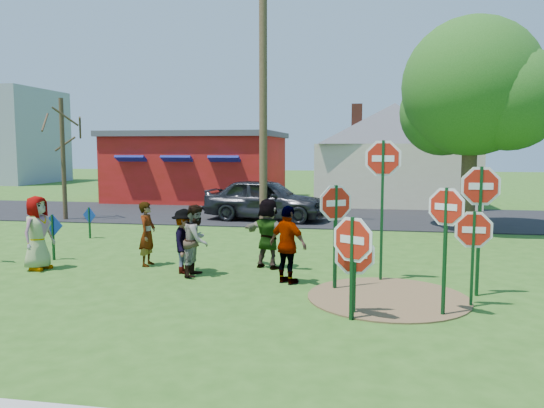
{
  "coord_description": "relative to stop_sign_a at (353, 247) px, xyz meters",
  "views": [
    {
      "loc": [
        4.02,
        -11.55,
        2.97
      ],
      "look_at": [
        1.67,
        1.72,
        1.56
      ],
      "focal_mm": 35.0,
      "sensor_mm": 36.0,
      "label": 1
    }
  ],
  "objects": [
    {
      "name": "cream_house",
      "position": [
        1.68,
        20.47,
        1.63
      ],
      "size": [
        9.4,
        9.4,
        6.5
      ],
      "color": "beige",
      "rests_on": "ground"
    },
    {
      "name": "person_c",
      "position": [
        -3.67,
        2.63,
        -0.45
      ],
      "size": [
        0.65,
        0.82,
        1.67
      ],
      "primitive_type": "imported",
      "rotation": [
        0.0,
        0.0,
        1.55
      ],
      "color": "brown",
      "rests_on": "ground"
    },
    {
      "name": "person_f",
      "position": [
        -2.16,
        3.71,
        -0.42
      ],
      "size": [
        1.69,
        1.14,
        1.75
      ],
      "primitive_type": "imported",
      "rotation": [
        0.0,
        0.0,
        2.72
      ],
      "color": "#1D502C",
      "rests_on": "ground"
    },
    {
      "name": "person_e",
      "position": [
        -1.45,
        2.27,
        -0.42
      ],
      "size": [
        1.08,
        0.91,
        1.73
      ],
      "primitive_type": "imported",
      "rotation": [
        0.0,
        0.0,
        2.56
      ],
      "color": "#522E58",
      "rests_on": "ground"
    },
    {
      "name": "stop_sign_c",
      "position": [
        1.6,
        0.5,
        0.41
      ],
      "size": [
        0.78,
        0.52,
        2.42
      ],
      "rotation": [
        0.0,
        0.0,
        -0.58
      ],
      "color": "#103C1A",
      "rests_on": "ground"
    },
    {
      "name": "person_b",
      "position": [
        -5.23,
        3.43,
        -0.47
      ],
      "size": [
        0.41,
        0.61,
        1.63
      ],
      "primitive_type": "imported",
      "rotation": [
        0.0,
        0.0,
        1.61
      ],
      "color": "#237F78",
      "rests_on": "ground"
    },
    {
      "name": "stop_sign_a",
      "position": [
        0.0,
        0.0,
        0.0
      ],
      "size": [
        0.93,
        0.57,
        1.95
      ],
      "rotation": [
        0.0,
        0.0,
        -0.54
      ],
      "color": "#103C1A",
      "rests_on": "ground"
    },
    {
      "name": "blue_diamond_c",
      "position": [
        -7.98,
        3.63,
        -0.52
      ],
      "size": [
        0.61,
        0.06,
        1.24
      ],
      "rotation": [
        0.0,
        0.0,
        -0.08
      ],
      "color": "#103C1A",
      "rests_on": "ground"
    },
    {
      "name": "red_building",
      "position": [
        -9.32,
        20.47,
        0.67
      ],
      "size": [
        9.4,
        7.69,
        3.9
      ],
      "color": "maroon",
      "rests_on": "ground"
    },
    {
      "name": "suv",
      "position": [
        -3.84,
        12.19,
        -0.39
      ],
      "size": [
        5.25,
        2.64,
        1.72
      ],
      "primitive_type": "imported",
      "rotation": [
        0.0,
        0.0,
        1.44
      ],
      "color": "#2E2E33",
      "rests_on": "road"
    },
    {
      "name": "leafy_tree",
      "position": [
        3.93,
        10.72,
        3.57
      ],
      "size": [
        5.31,
        4.85,
        7.55
      ],
      "color": "#382819",
      "rests_on": "ground"
    },
    {
      "name": "person_d",
      "position": [
        -4.04,
        2.83,
        -0.52
      ],
      "size": [
        0.73,
        1.08,
        1.54
      ],
      "primitive_type": "imported",
      "rotation": [
        0.0,
        0.0,
        1.74
      ],
      "color": "#39383D",
      "rests_on": "ground"
    },
    {
      "name": "stop_sign_f",
      "position": [
        2.19,
        1.16,
        0.06
      ],
      "size": [
        0.94,
        0.07,
        1.94
      ],
      "rotation": [
        0.0,
        0.0,
        -0.05
      ],
      "color": "#103C1A",
      "rests_on": "ground"
    },
    {
      "name": "dirt_patch",
      "position": [
        0.68,
        1.47,
        -1.28
      ],
      "size": [
        3.2,
        3.2,
        0.03
      ],
      "primitive_type": "cylinder",
      "color": "brown",
      "rests_on": "ground"
    },
    {
      "name": "bare_tree_west",
      "position": [
        -12.1,
        10.97,
        1.95
      ],
      "size": [
        1.8,
        1.8,
        5.02
      ],
      "color": "#382819",
      "rests_on": "ground"
    },
    {
      "name": "stop_sign_e",
      "position": [
        0.03,
        0.35,
        -0.29
      ],
      "size": [
        0.99,
        0.12,
        1.58
      ],
      "rotation": [
        0.0,
        0.0,
        0.11
      ],
      "color": "#103C1A",
      "rests_on": "ground"
    },
    {
      "name": "blue_diamond_d",
      "position": [
        -8.79,
        6.97,
        -0.64
      ],
      "size": [
        0.54,
        0.17,
        1.05
      ],
      "rotation": [
        0.0,
        0.0,
        -0.29
      ],
      "color": "#103C1A",
      "rests_on": "ground"
    },
    {
      "name": "utility_pole",
      "position": [
        -3.77,
        11.35,
        3.99
      ],
      "size": [
        2.44,
        0.57,
        10.04
      ],
      "rotation": [
        0.0,
        0.0,
        -0.18
      ],
      "color": "#4C3823",
      "rests_on": "ground"
    },
    {
      "name": "ground",
      "position": [
        -3.82,
        2.47,
        -1.29
      ],
      "size": [
        120.0,
        120.0,
        0.0
      ],
      "primitive_type": "plane",
      "color": "#295217",
      "rests_on": "ground"
    },
    {
      "name": "stop_sign_b",
      "position": [
        0.57,
        2.88,
        1.13
      ],
      "size": [
        1.09,
        0.13,
        3.3
      ],
      "rotation": [
        0.0,
        0.0,
        -0.1
      ],
      "color": "#103C1A",
      "rests_on": "ground"
    },
    {
      "name": "road",
      "position": [
        -3.82,
        13.97,
        -1.27
      ],
      "size": [
        120.0,
        7.5,
        0.04
      ],
      "primitive_type": "cube",
      "color": "black",
      "rests_on": "ground"
    },
    {
      "name": "person_a",
      "position": [
        -7.7,
        2.55,
        -0.38
      ],
      "size": [
        0.71,
        0.97,
        1.82
      ],
      "primitive_type": "imported",
      "rotation": [
        0.0,
        0.0,
        1.41
      ],
      "color": "#37487F",
      "rests_on": "ground"
    },
    {
      "name": "stop_sign_g",
      "position": [
        -0.41,
        1.97,
        0.34
      ],
      "size": [
        0.88,
        0.57,
        2.35
      ],
      "rotation": [
        0.0,
        0.0,
        0.57
      ],
      "color": "#103C1A",
      "rests_on": "ground"
    },
    {
      "name": "stop_sign_d",
      "position": [
        2.45,
        1.97,
        0.7
      ],
      "size": [
        1.07,
        0.09,
        2.76
      ],
      "rotation": [
        0.0,
        0.0,
        0.06
      ],
      "color": "#103C1A",
      "rests_on": "ground"
    }
  ]
}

